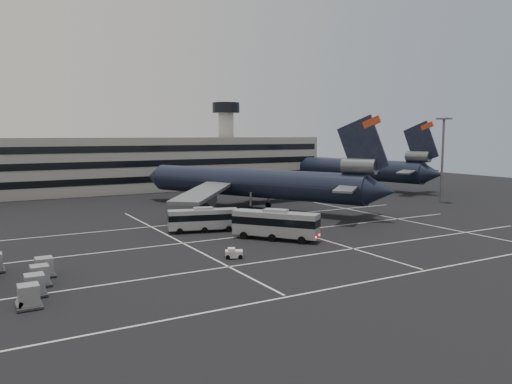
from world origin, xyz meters
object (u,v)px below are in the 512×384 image
Objects in this scene: trijet_main at (253,183)px; uld_cluster at (4,280)px; bus_far at (203,218)px; bus_near at (276,223)px.

trijet_main is 3.19× the size of uld_cluster.
trijet_main reaches higher than uld_cluster.
bus_near is at bearing -132.65° from bus_far.
bus_far is at bearing 84.01° from bus_near.
bus_far is at bearing -164.47° from trijet_main.
bus_near is 12.21m from bus_far.
bus_far is 0.65× the size of uld_cluster.
bus_far reaches higher than uld_cluster.
bus_near reaches higher than uld_cluster.
trijet_main is 4.91× the size of bus_far.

